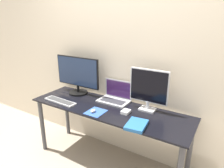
% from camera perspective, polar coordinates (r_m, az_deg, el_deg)
% --- Properties ---
extents(wall_back, '(7.00, 0.05, 2.50)m').
position_cam_1_polar(wall_back, '(2.38, 3.34, 7.61)').
color(wall_back, beige).
rests_on(wall_back, ground_plane).
extents(desk, '(1.87, 0.57, 0.74)m').
position_cam_1_polar(desk, '(2.30, -1.16, -9.39)').
color(desk, black).
rests_on(desk, ground_plane).
extents(monitor_left, '(0.66, 0.25, 0.49)m').
position_cam_1_polar(monitor_left, '(2.62, -9.86, 2.61)').
color(monitor_left, black).
rests_on(monitor_left, desk).
extents(monitor_right, '(0.42, 0.12, 0.46)m').
position_cam_1_polar(monitor_right, '(2.13, 10.43, -1.25)').
color(monitor_right, silver).
rests_on(monitor_right, desk).
extents(laptop, '(0.37, 0.24, 0.24)m').
position_cam_1_polar(laptop, '(2.41, 1.02, -3.44)').
color(laptop, '#ADADB2').
rests_on(laptop, desk).
extents(keyboard, '(0.44, 0.13, 0.02)m').
position_cam_1_polar(keyboard, '(2.48, -14.60, -4.75)').
color(keyboard, silver).
rests_on(keyboard, desk).
extents(mousepad, '(0.19, 0.20, 0.00)m').
position_cam_1_polar(mousepad, '(2.15, -4.67, -7.99)').
color(mousepad, '#2D519E').
rests_on(mousepad, desk).
extents(mouse, '(0.04, 0.07, 0.03)m').
position_cam_1_polar(mouse, '(2.14, -5.42, -7.64)').
color(mouse, silver).
rests_on(mouse, mousepad).
extents(book, '(0.20, 0.25, 0.03)m').
position_cam_1_polar(book, '(1.90, 7.01, -11.51)').
color(book, '#235B9E').
rests_on(book, desk).
extents(power_brick, '(0.08, 0.10, 0.03)m').
position_cam_1_polar(power_brick, '(2.13, 3.97, -7.92)').
color(power_brick, white).
rests_on(power_brick, desk).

